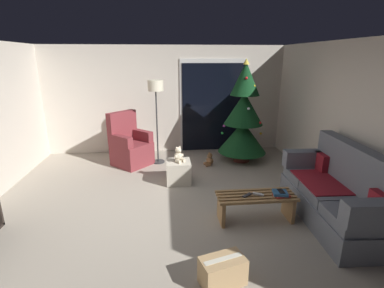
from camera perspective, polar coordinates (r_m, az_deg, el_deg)
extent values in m
plane|color=#9E9384|center=(4.41, -4.39, -13.46)|extent=(7.00, 7.00, 0.00)
cube|color=beige|center=(6.94, -5.29, 8.75)|extent=(5.72, 0.12, 2.50)
cube|color=beige|center=(4.89, 31.01, 2.94)|extent=(0.12, 6.00, 2.50)
cube|color=silver|center=(6.99, 4.21, 7.60)|extent=(1.60, 0.02, 2.20)
cube|color=black|center=(6.98, 4.23, 7.17)|extent=(1.50, 0.02, 2.10)
cube|color=slate|center=(4.58, 25.85, -11.67)|extent=(0.85, 1.93, 0.34)
cube|color=slate|center=(4.00, 30.27, -12.67)|extent=(0.71, 0.63, 0.14)
cube|color=slate|center=(4.46, 26.01, -8.98)|extent=(0.71, 0.63, 0.14)
cube|color=slate|center=(4.96, 22.66, -5.97)|extent=(0.71, 0.63, 0.14)
cube|color=slate|center=(4.49, 30.21, -4.31)|extent=(0.29, 1.91, 0.60)
cube|color=slate|center=(3.74, 33.07, -11.54)|extent=(0.77, 0.24, 0.28)
cube|color=slate|center=(5.11, 21.95, -2.71)|extent=(0.77, 0.24, 0.28)
cube|color=maroon|center=(4.62, 24.46, -6.82)|extent=(0.64, 0.93, 0.02)
cube|color=maroon|center=(3.95, 33.56, -10.15)|extent=(0.13, 0.33, 0.28)
cube|color=maroon|center=(5.04, 24.40, -3.29)|extent=(0.13, 0.33, 0.28)
cube|color=#9E7547|center=(4.01, 13.45, -11.18)|extent=(1.10, 0.05, 0.04)
cube|color=#9E7547|center=(4.08, 13.05, -10.61)|extent=(1.10, 0.05, 0.04)
cube|color=#9E7547|center=(4.15, 12.67, -10.06)|extent=(1.10, 0.05, 0.04)
cube|color=#9E7547|center=(4.23, 12.30, -9.53)|extent=(1.10, 0.05, 0.04)
cube|color=#9E7547|center=(4.30, 11.94, -9.02)|extent=(1.10, 0.05, 0.04)
cube|color=#9E7547|center=(4.13, 5.84, -12.99)|extent=(0.05, 0.36, 0.36)
cube|color=#9E7547|center=(4.41, 18.69, -11.75)|extent=(0.05, 0.36, 0.36)
cube|color=#ADADB2|center=(4.14, 13.05, -9.72)|extent=(0.16, 0.11, 0.02)
cube|color=#333338|center=(4.08, 10.94, -10.00)|extent=(0.15, 0.13, 0.02)
cube|color=#A32D28|center=(4.19, 17.41, -9.75)|extent=(0.23, 0.17, 0.03)
cube|color=#285684|center=(4.18, 17.17, -9.29)|extent=(0.23, 0.22, 0.04)
cube|color=black|center=(4.18, 17.34, -8.96)|extent=(0.07, 0.15, 0.01)
cylinder|color=#4C1E19|center=(6.51, 9.79, -2.89)|extent=(0.36, 0.36, 0.10)
cylinder|color=brown|center=(6.47, 9.84, -1.98)|extent=(0.08, 0.08, 0.12)
cone|color=#0F3819|center=(6.35, 10.02, 1.46)|extent=(1.05, 1.05, 0.68)
cone|color=#0F3819|center=(6.22, 10.32, 7.00)|extent=(0.83, 0.83, 0.68)
cone|color=#0F3819|center=(6.14, 10.63, 12.72)|extent=(0.61, 0.61, 0.68)
sphere|color=gold|center=(6.08, 12.29, 11.24)|extent=(0.06, 0.06, 0.06)
sphere|color=gold|center=(6.15, 8.48, 10.85)|extent=(0.06, 0.06, 0.06)
sphere|color=red|center=(6.14, 13.43, 4.14)|extent=(0.06, 0.06, 0.06)
sphere|color=white|center=(5.93, 11.22, 6.94)|extent=(0.06, 0.06, 0.06)
sphere|color=red|center=(5.95, 10.24, 10.29)|extent=(0.06, 0.06, 0.06)
sphere|color=gold|center=(6.57, 10.75, 6.56)|extent=(0.06, 0.06, 0.06)
sphere|color=white|center=(6.80, 12.52, 0.68)|extent=(0.06, 0.06, 0.06)
sphere|color=#B233A5|center=(6.29, 6.41, 3.61)|extent=(0.06, 0.06, 0.06)
sphere|color=gold|center=(6.56, 13.55, 2.05)|extent=(0.06, 0.06, 0.06)
sphere|color=red|center=(5.98, 10.82, 12.80)|extent=(0.06, 0.06, 0.06)
sphere|color=#1E8C33|center=(6.28, 6.05, 2.18)|extent=(0.06, 0.06, 0.06)
cone|color=#EAD14C|center=(6.13, 10.80, 15.89)|extent=(0.14, 0.14, 0.12)
cube|color=maroon|center=(6.29, -11.81, -2.68)|extent=(0.96, 0.96, 0.31)
cube|color=maroon|center=(6.22, -11.94, -0.56)|extent=(0.96, 0.96, 0.18)
cube|color=maroon|center=(6.31, -13.77, 3.45)|extent=(0.58, 0.60, 0.64)
cube|color=maroon|center=(6.32, -10.01, 1.74)|extent=(0.52, 0.50, 0.22)
cube|color=maroon|center=(5.98, -13.97, 0.60)|extent=(0.52, 0.50, 0.22)
cylinder|color=#2D2D30|center=(6.39, -6.74, -3.50)|extent=(0.28, 0.28, 0.02)
cylinder|color=#2D2D30|center=(6.16, -6.99, 3.38)|extent=(0.03, 0.03, 1.55)
cylinder|color=beige|center=(6.01, -7.29, 11.50)|extent=(0.32, 0.32, 0.22)
cube|color=beige|center=(5.29, -2.71, -5.56)|extent=(0.44, 0.44, 0.41)
cylinder|color=beige|center=(5.19, -1.90, -3.19)|extent=(0.12, 0.13, 0.06)
cylinder|color=beige|center=(5.13, -2.76, -3.45)|extent=(0.12, 0.13, 0.06)
sphere|color=beige|center=(5.19, -2.76, -2.45)|extent=(0.15, 0.15, 0.15)
sphere|color=beige|center=(5.15, -2.78, -1.20)|extent=(0.11, 0.11, 0.11)
sphere|color=#F4E5C1|center=(5.11, -2.42, -1.43)|extent=(0.04, 0.04, 0.04)
sphere|color=beige|center=(5.16, -2.45, -0.62)|extent=(0.04, 0.04, 0.04)
sphere|color=beige|center=(5.11, -3.11, -0.79)|extent=(0.04, 0.04, 0.04)
sphere|color=beige|center=(5.21, -2.01, -2.23)|extent=(0.06, 0.06, 0.06)
sphere|color=beige|center=(5.13, -3.23, -2.57)|extent=(0.06, 0.06, 0.06)
cylinder|color=brown|center=(6.11, 3.25, -4.18)|extent=(0.12, 0.09, 0.06)
cylinder|color=brown|center=(6.19, 2.86, -3.87)|extent=(0.12, 0.09, 0.06)
sphere|color=brown|center=(6.15, 3.57, -3.36)|extent=(0.15, 0.15, 0.15)
sphere|color=brown|center=(6.11, 3.59, -2.31)|extent=(0.11, 0.11, 0.11)
sphere|color=#A37A51|center=(6.09, 3.17, -2.46)|extent=(0.04, 0.04, 0.04)
sphere|color=brown|center=(6.06, 3.76, -2.01)|extent=(0.04, 0.04, 0.04)
sphere|color=brown|center=(6.13, 3.45, -1.79)|extent=(0.04, 0.04, 0.04)
sphere|color=brown|center=(6.08, 3.69, -3.51)|extent=(0.06, 0.06, 0.06)
sphere|color=brown|center=(6.20, 3.13, -3.09)|extent=(0.06, 0.06, 0.06)
cube|color=tan|center=(3.20, 6.12, -23.89)|extent=(0.51, 0.38, 0.29)
cube|color=beige|center=(3.10, 6.21, -21.82)|extent=(0.41, 0.17, 0.00)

